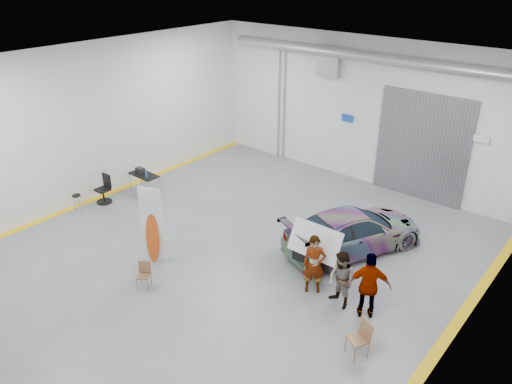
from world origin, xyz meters
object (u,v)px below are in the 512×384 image
Objects in this scene: shop_stool at (78,203)px; person_b at (341,280)px; folding_chair_near at (144,280)px; work_table at (143,174)px; person_c at (369,286)px; sedan_car at (354,230)px; folding_chair_far at (357,345)px; surfboard_display at (150,230)px; person_a at (314,264)px; office_chair at (104,190)px.

person_b is at bearing 7.63° from shop_stool.
work_table is (-5.12, 4.12, 0.56)m from folding_chair_near.
work_table is at bearing -168.74° from person_b.
person_c is at bearing -6.02° from folding_chair_near.
work_table is at bearing 106.97° from folding_chair_near.
folding_chair_far is at bearing 144.54° from sedan_car.
sedan_car is at bearing 21.38° from surfboard_display.
folding_chair_far is (1.31, -1.36, -0.54)m from person_b.
person_b is (0.94, -0.08, -0.06)m from person_a.
folding_chair_near is at bearing -73.01° from surfboard_display.
surfboard_display is at bearing -36.02° from work_table.
person_c is 6.37m from folding_chair_near.
person_c is 1.68m from folding_chair_far.
person_c is 2.04× the size of folding_chair_far.
office_chair is (-9.18, -3.13, -0.21)m from sedan_car.
person_a is 5.18m from surfboard_display.
sedan_car reaches higher than office_chair.
person_c is 1.51× the size of work_table.
person_b is 5.65m from folding_chair_near.
folding_chair_near is 0.82× the size of folding_chair_far.
person_b is 0.62× the size of surfboard_display.
sedan_car is at bearing 19.28° from office_chair.
folding_chair_near is 6.60m from work_table.
sedan_car is 1.79× the size of surfboard_display.
person_a is 2.80× the size of shop_stool.
person_b is 0.79m from person_c.
person_c is 6.80m from surfboard_display.
folding_chair_far is at bearing -67.38° from person_a.
folding_chair_near is at bearing -24.33° from office_chair.
folding_chair_far is 0.74× the size of work_table.
folding_chair_far is 11.88m from shop_stool.
surfboard_display reaches higher than person_b.
surfboard_display is 4.91m from shop_stool.
surfboard_display is 2.41× the size of office_chair.
office_chair reaches higher than folding_chair_near.
person_c reaches higher than office_chair.
folding_chair_far is 11.53m from work_table.
sedan_car is at bearing 24.19° from shop_stool.
person_a is 1.07× the size of person_b.
person_c is at bearing -7.78° from surfboard_display.
work_table reaches higher than shop_stool.
person_a is at bearing -30.70° from person_c.
sedan_car is 2.73m from person_a.
office_chair is (-11.15, -0.42, -0.48)m from person_c.
work_table is 1.64m from office_chair.
person_a is 0.66× the size of surfboard_display.
shop_stool is (-9.64, -1.50, -0.58)m from person_a.
person_a is at bearing 118.94° from sedan_car.
sedan_car is 6.76m from folding_chair_near.
surfboard_display is at bearing 167.02° from person_a.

